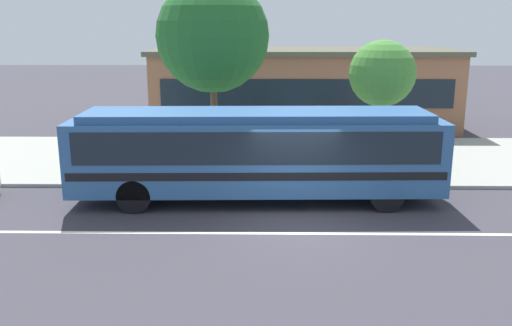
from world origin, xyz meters
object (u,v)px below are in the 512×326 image
at_px(pedestrian_walking_along_curb, 399,145).
at_px(bus_stop_sign, 361,135).
at_px(transit_bus, 257,149).
at_px(street_tree_near_stop, 213,36).
at_px(street_tree_mid_block, 382,75).
at_px(pedestrian_waiting_near_sign, 234,146).

bearing_deg(pedestrian_walking_along_curb, bus_stop_sign, -142.83).
relative_size(transit_bus, street_tree_near_stop, 1.62).
height_order(transit_bus, street_tree_mid_block, street_tree_mid_block).
height_order(pedestrian_waiting_near_sign, street_tree_near_stop, street_tree_near_stop).
xyz_separation_m(transit_bus, pedestrian_waiting_near_sign, (-0.87, 2.79, -0.52)).
height_order(bus_stop_sign, street_tree_near_stop, street_tree_near_stop).
relative_size(pedestrian_waiting_near_sign, street_tree_mid_block, 0.37).
xyz_separation_m(pedestrian_walking_along_curb, street_tree_near_stop, (-6.83, 1.64, 3.82)).
height_order(pedestrian_waiting_near_sign, street_tree_mid_block, street_tree_mid_block).
distance_m(transit_bus, pedestrian_waiting_near_sign, 2.97).
distance_m(pedestrian_waiting_near_sign, bus_stop_sign, 4.48).
bearing_deg(bus_stop_sign, pedestrian_waiting_near_sign, 168.37).
xyz_separation_m(bus_stop_sign, street_tree_mid_block, (1.03, 1.99, 1.84)).
bearing_deg(transit_bus, street_tree_near_stop, 109.93).
bearing_deg(street_tree_mid_block, pedestrian_walking_along_curb, -52.21).
relative_size(pedestrian_waiting_near_sign, pedestrian_walking_along_curb, 1.02).
relative_size(pedestrian_walking_along_curb, street_tree_near_stop, 0.24).
bearing_deg(bus_stop_sign, street_tree_mid_block, 62.65).
relative_size(transit_bus, bus_stop_sign, 4.46).
distance_m(pedestrian_walking_along_curb, street_tree_mid_block, 2.65).
bearing_deg(street_tree_mid_block, pedestrian_waiting_near_sign, -168.44).
height_order(street_tree_near_stop, street_tree_mid_block, street_tree_near_stop).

